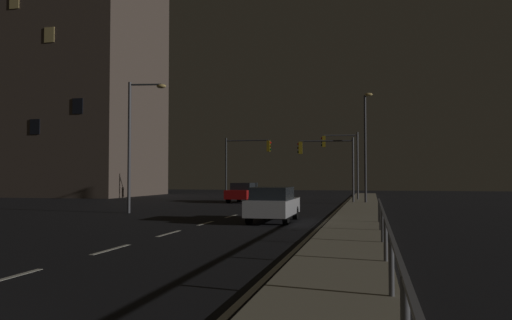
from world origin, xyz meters
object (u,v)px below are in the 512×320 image
car (273,204)px  street_lamp_mid_block (366,138)px  street_lamp_corner (135,134)px  traffic_light_near_right (342,153)px  building_distant (53,71)px  car_oncoming (244,192)px  traffic_light_mid_right (245,156)px  traffic_light_far_center (327,156)px

car → street_lamp_mid_block: (3.95, 15.63, 4.12)m
car → street_lamp_corner: bearing=157.7°
traffic_light_near_right → building_distant: building_distant is taller
car_oncoming → traffic_light_mid_right: 4.94m
traffic_light_far_center → street_lamp_corner: size_ratio=0.66×
street_lamp_mid_block → car: bearing=-104.2°
car → traffic_light_mid_right: bearing=107.9°
street_lamp_mid_block → street_lamp_corner: (-12.59, -12.08, -0.48)m
traffic_light_mid_right → building_distant: (-24.29, 6.59, 10.16)m
traffic_light_mid_right → car: bearing=-72.1°
traffic_light_far_center → car: bearing=-93.7°
street_lamp_mid_block → building_distant: building_distant is taller
traffic_light_far_center → traffic_light_mid_right: 8.63m
building_distant → street_lamp_mid_block: bearing=-18.0°
car_oncoming → traffic_light_far_center: traffic_light_far_center is taller
traffic_light_far_center → street_lamp_corner: street_lamp_corner is taller
car_oncoming → street_lamp_mid_block: street_lamp_mid_block is taller
traffic_light_far_center → street_lamp_corner: (-9.69, -12.67, 0.82)m
car_oncoming → traffic_light_near_right: traffic_light_near_right is taller
traffic_light_mid_right → street_lamp_mid_block: size_ratio=0.69×
building_distant → car: bearing=-41.1°
car → street_lamp_mid_block: size_ratio=0.55×
car → car_oncoming: 17.50m
street_lamp_corner → building_distant: size_ratio=0.26×
car → traffic_light_near_right: traffic_light_near_right is taller
street_lamp_mid_block → building_distant: (-34.78, 11.28, 9.12)m
car → street_lamp_corner: 10.02m
car_oncoming → car: bearing=-70.9°
traffic_light_mid_right → street_lamp_mid_block: (10.49, -4.68, 1.04)m
traffic_light_near_right → car_oncoming: bearing=-151.4°
car → car_oncoming: (-5.71, 16.54, 0.00)m
street_lamp_corner → street_lamp_mid_block: bearing=43.8°
traffic_light_far_center → traffic_light_near_right: size_ratio=0.86×
traffic_light_far_center → street_lamp_mid_block: 3.23m
car → traffic_light_far_center: size_ratio=0.90×
traffic_light_far_center → street_lamp_mid_block: size_ratio=0.61×
street_lamp_corner → traffic_light_mid_right: bearing=82.9°
traffic_light_near_right → traffic_light_far_center: bearing=-101.0°
traffic_light_near_right → street_lamp_mid_block: street_lamp_mid_block is taller
car → traffic_light_mid_right: traffic_light_mid_right is taller
car_oncoming → traffic_light_far_center: bearing=-2.7°
street_lamp_mid_block → traffic_light_near_right: bearing=111.7°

